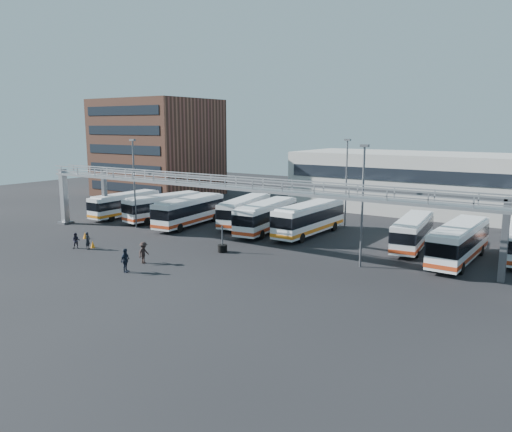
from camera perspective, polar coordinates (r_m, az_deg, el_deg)
The scene contains 22 objects.
ground at distance 43.28m, azimuth -6.81°, elevation -5.47°, with size 140.00×140.00×0.00m, color black.
gantry at distance 46.68m, azimuth -2.26°, elevation 2.66°, with size 51.40×5.15×7.10m.
apartment_building at distance 86.89m, azimuth -11.18°, elevation 7.66°, with size 18.00×15.00×16.00m, color brown.
warehouse at distance 71.60m, azimuth 21.32°, elevation 3.41°, with size 42.00×14.00×8.00m, color #9E9E99.
light_pole_left at distance 58.89m, azimuth -13.75°, elevation 4.18°, with size 0.70×0.35×10.21m.
light_pole_mid at distance 41.86m, azimuth 12.08°, elevation 1.86°, with size 0.70×0.35×10.21m.
light_pole_back at distance 58.66m, azimuth 10.29°, elevation 4.28°, with size 0.70×0.35×10.21m.
bus_0 at distance 66.77m, azimuth -14.74°, elevation 1.35°, with size 2.44×10.25×3.11m.
bus_1 at distance 63.17m, azimuth -10.42°, elevation 1.11°, with size 4.21×11.00×3.26m.
bus_2 at distance 59.19m, azimuth -7.62°, elevation 0.64°, with size 3.62×11.32×3.38m.
bus_3 at distance 59.25m, azimuth -1.27°, elevation 0.67°, with size 4.58×10.99×3.25m.
bus_4 at distance 55.30m, azimuth 1.20°, elevation 0.05°, with size 3.81×11.34×3.38m.
bus_5 at distance 54.00m, azimuth 6.11°, elevation -0.20°, with size 2.96×11.49×3.47m.
bus_7 at distance 50.17m, azimuth 17.47°, elevation -1.69°, with size 3.46×10.32×3.07m.
bus_8 at distance 46.45m, azimuth 22.19°, elevation -2.69°, with size 2.95×11.27×3.40m.
pedestrian_a at distance 50.52m, azimuth -18.67°, elevation -2.67°, with size 0.61×0.40×1.68m, color black.
pedestrian_b at distance 51.10m, azimuth -19.87°, elevation -2.68°, with size 0.75×0.59×1.55m, color #24212E.
pedestrian_c at distance 44.04m, azimuth -12.72°, elevation -4.11°, with size 1.21×0.70×1.88m, color black.
pedestrian_d at distance 41.71m, azimuth -14.72°, elevation -4.94°, with size 1.16×0.48×1.97m, color #1A212F.
cone_left at distance 51.01m, azimuth -18.16°, elevation -3.10°, with size 0.43×0.43×0.68m, color orange.
cone_right at distance 55.48m, azimuth -18.95°, elevation -2.08°, with size 0.44×0.44×0.70m, color orange.
tire_stack at distance 46.94m, azimuth -3.86°, elevation -3.63°, with size 0.89×0.89×2.53m.
Camera 1 is at (27.23, -31.54, 11.70)m, focal length 35.00 mm.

